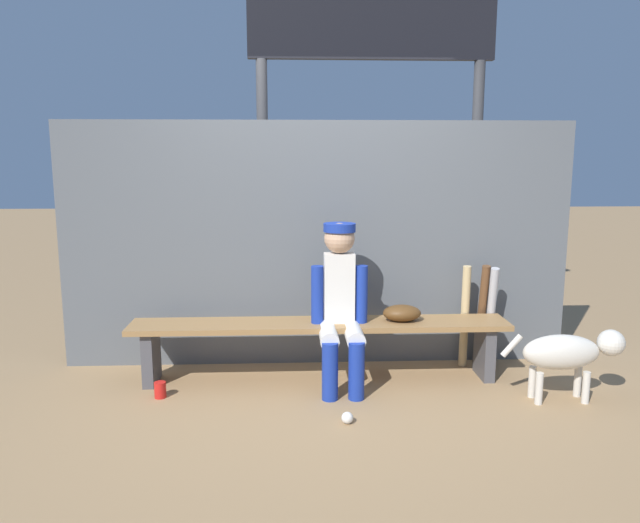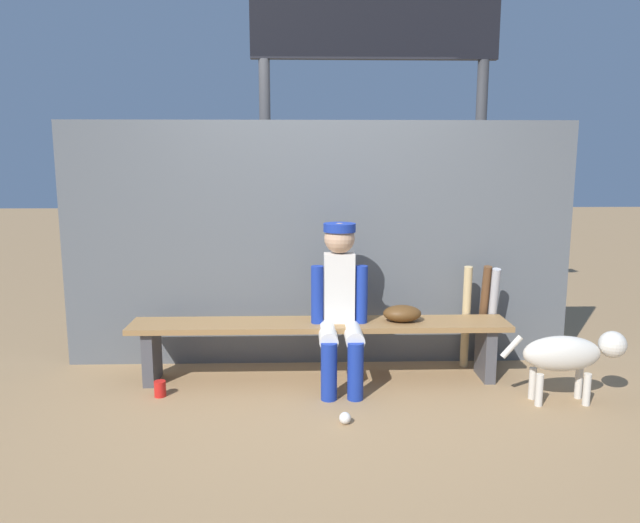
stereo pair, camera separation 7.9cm
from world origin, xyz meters
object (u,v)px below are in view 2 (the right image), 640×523
(dugout_bench, at_px, (320,334))
(dog, at_px, (570,354))
(bat_wood_dark, at_px, (483,316))
(bat_wood_natural, at_px, (466,317))
(baseball_glove, at_px, (402,313))
(bat_aluminum_silver, at_px, (492,318))
(cup_on_bench, at_px, (356,312))
(cup_on_ground, at_px, (160,389))
(scoreboard, at_px, (382,57))
(player_seated, at_px, (340,300))
(baseball, at_px, (345,418))

(dugout_bench, distance_m, dog, 1.72)
(bat_wood_dark, bearing_deg, bat_wood_natural, -165.27)
(baseball_glove, relative_size, dog, 0.33)
(bat_wood_natural, height_order, bat_aluminum_silver, bat_wood_natural)
(bat_wood_dark, relative_size, cup_on_bench, 7.42)
(bat_wood_dark, relative_size, cup_on_ground, 7.42)
(cup_on_ground, bearing_deg, scoreboard, 42.94)
(dugout_bench, xyz_separation_m, player_seated, (0.14, -0.11, 0.28))
(bat_wood_natural, bearing_deg, dog, -53.00)
(bat_wood_dark, distance_m, scoreboard, 2.43)
(baseball, relative_size, scoreboard, 0.02)
(cup_on_ground, bearing_deg, baseball_glove, 9.65)
(player_seated, bearing_deg, baseball, -90.55)
(bat_wood_natural, distance_m, dog, 0.86)
(player_seated, distance_m, bat_wood_dark, 1.22)
(dugout_bench, distance_m, cup_on_ground, 1.19)
(bat_wood_natural, relative_size, cup_on_ground, 7.37)
(baseball_glove, relative_size, baseball, 3.78)
(baseball_glove, bearing_deg, scoreboard, 90.75)
(bat_wood_dark, bearing_deg, bat_aluminum_silver, -32.39)
(player_seated, xyz_separation_m, baseball, (-0.01, -0.65, -0.60))
(dugout_bench, xyz_separation_m, bat_aluminum_silver, (1.34, 0.22, 0.05))
(baseball_glove, height_order, cup_on_bench, baseball_glove)
(player_seated, height_order, bat_wood_dark, player_seated)
(dugout_bench, distance_m, baseball_glove, 0.62)
(baseball_glove, height_order, dog, baseball_glove)
(baseball_glove, bearing_deg, dog, -23.81)
(baseball, height_order, scoreboard, scoreboard)
(baseball_glove, relative_size, scoreboard, 0.08)
(baseball, height_order, cup_on_bench, cup_on_bench)
(dugout_bench, distance_m, baseball, 0.84)
(dugout_bench, height_order, scoreboard, scoreboard)
(cup_on_ground, relative_size, cup_on_bench, 1.00)
(baseball, xyz_separation_m, dog, (1.52, 0.30, 0.30))
(baseball, xyz_separation_m, cup_on_ground, (-1.25, 0.47, 0.02))
(dugout_bench, relative_size, bat_aluminum_silver, 3.42)
(bat_wood_dark, xyz_separation_m, cup_on_bench, (-1.01, -0.19, 0.09))
(bat_wood_natural, relative_size, bat_wood_dark, 0.99)
(dugout_bench, xyz_separation_m, bat_wood_natural, (1.14, 0.22, 0.06))
(bat_wood_natural, height_order, dog, bat_wood_natural)
(cup_on_ground, bearing_deg, dog, -3.57)
(bat_wood_natural, height_order, cup_on_bench, bat_wood_natural)
(player_seated, height_order, bat_aluminum_silver, player_seated)
(baseball, xyz_separation_m, cup_on_bench, (0.14, 0.83, 0.46))
(player_seated, distance_m, bat_wood_natural, 1.08)
(bat_aluminum_silver, bearing_deg, dog, -65.39)
(baseball_glove, height_order, cup_on_ground, baseball_glove)
(player_seated, distance_m, bat_aluminum_silver, 1.27)
(bat_wood_dark, relative_size, dog, 0.97)
(cup_on_bench, bearing_deg, dugout_bench, -165.13)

